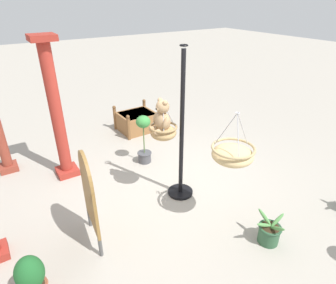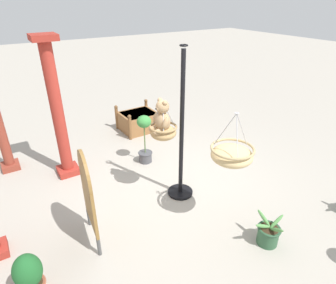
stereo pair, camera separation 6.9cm
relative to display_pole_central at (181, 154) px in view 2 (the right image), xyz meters
The scene contains 11 objects.
ground_plane 0.83m from the display_pole_central, 11.65° to the left, with size 40.00×40.00×0.00m, color #A8A093.
display_pole_central is the anchor object (origin of this frame).
hanging_basket_with_teddy 0.50m from the display_pole_central, 59.04° to the left, with size 0.44×0.44×0.63m.
teddy_bear 0.72m from the display_pole_central, 61.36° to the left, with size 0.37×0.32×0.54m.
hanging_basket_left_high 1.06m from the display_pole_central, behind, with size 0.60×0.60×0.74m.
greenhouse_pillar_right 2.32m from the display_pole_central, 41.47° to the left, with size 0.41×0.41×2.59m.
wooden_planter_box 2.89m from the display_pole_central, 12.05° to the right, with size 0.86×0.97×0.64m.
potted_plant_fern_front 1.30m from the display_pole_central, ahead, with size 0.30×0.30×1.03m.
potted_plant_small_succulent 1.76m from the display_pole_central, 165.95° to the right, with size 0.51×0.50×0.44m.
potted_plant_conical_shrub 2.68m from the display_pole_central, 105.87° to the left, with size 0.31×0.31×0.64m.
display_sign_board 1.66m from the display_pole_central, 97.94° to the left, with size 0.71×0.12×1.43m.
Camera 2 is at (-3.61, 2.31, 3.14)m, focal length 30.70 mm.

